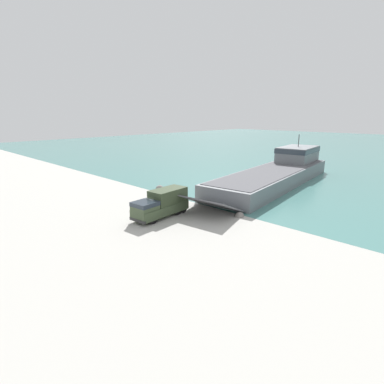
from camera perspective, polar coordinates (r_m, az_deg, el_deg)
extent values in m
plane|color=#B7B5AD|center=(36.31, -7.15, -4.29)|extent=(240.00, 240.00, 0.00)
cube|color=#477F7A|center=(122.09, 31.19, 7.02)|extent=(240.00, 180.00, 0.01)
cube|color=slate|center=(53.21, 15.23, 2.74)|extent=(12.11, 34.83, 2.44)
cube|color=#56565B|center=(52.97, 15.32, 4.07)|extent=(11.30, 33.40, 0.08)
cube|color=slate|center=(63.74, 19.45, 6.79)|extent=(6.81, 10.15, 3.00)
cube|color=#28333D|center=(63.63, 19.52, 7.59)|extent=(6.98, 10.27, 0.90)
cylinder|color=#3F3F42|center=(63.47, 19.66, 9.21)|extent=(0.16, 0.16, 2.40)
cube|color=#56565B|center=(36.10, 3.23, -2.12)|extent=(7.55, 6.24, 2.40)
cube|color=#3D4C33|center=(35.23, -5.95, -3.28)|extent=(2.93, 7.44, 1.09)
cube|color=#3D4C33|center=(33.37, -8.93, -2.60)|extent=(2.42, 2.64, 0.92)
cube|color=#28333D|center=(33.31, -8.94, -2.22)|extent=(2.50, 2.67, 0.46)
cube|color=#344129|center=(35.67, -4.60, -0.70)|extent=(2.63, 4.76, 1.68)
cube|color=#2D2D2D|center=(33.10, -10.33, -5.35)|extent=(2.44, 0.42, 0.32)
cylinder|color=black|center=(33.21, -7.53, -5.08)|extent=(0.49, 1.18, 1.15)
cylinder|color=black|center=(34.57, -9.72, -4.37)|extent=(0.49, 1.18, 1.15)
cylinder|color=black|center=(35.86, -2.91, -3.47)|extent=(0.49, 1.18, 1.15)
cylinder|color=black|center=(37.13, -5.11, -2.87)|extent=(0.49, 1.18, 1.15)
cylinder|color=black|center=(36.64, -1.75, -3.06)|extent=(0.49, 1.18, 1.15)
cylinder|color=black|center=(37.88, -3.94, -2.49)|extent=(0.49, 1.18, 1.15)
cylinder|color=#3D4C33|center=(38.65, -6.50, -2.42)|extent=(0.14, 0.14, 0.87)
cylinder|color=#3D4C33|center=(38.48, -6.53, -2.50)|extent=(0.14, 0.14, 0.87)
cube|color=#3D4C33|center=(38.35, -6.55, -1.35)|extent=(0.47, 0.49, 0.69)
sphere|color=tan|center=(38.23, -6.57, -0.69)|extent=(0.23, 0.23, 0.23)
cube|color=#B22323|center=(99.47, 18.86, 7.37)|extent=(3.97, 6.55, 1.02)
cube|color=silver|center=(98.90, 18.86, 7.96)|extent=(2.11, 2.23, 1.13)
cube|color=#4C4738|center=(36.87, -9.37, -3.51)|extent=(0.81, 0.93, 0.70)
sphere|color=gray|center=(35.81, 9.02, -4.64)|extent=(1.12, 1.12, 1.12)
sphere|color=gray|center=(48.26, -6.17, 0.50)|extent=(1.35, 1.35, 1.35)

